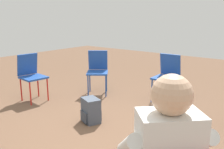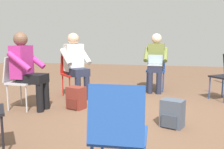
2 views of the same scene
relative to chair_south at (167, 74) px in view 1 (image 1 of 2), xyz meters
name	(u,v)px [view 1 (image 1 of 2)]	position (x,y,z in m)	size (l,w,h in m)	color
ground_plane	(101,137)	(0.01, 1.81, -0.50)	(14.00, 14.00, 0.00)	brown
chair_south	(167,74)	(0.00, 0.00, 0.00)	(0.41, 0.45, 0.85)	#1E4799
chair_southeast	(98,69)	(1.28, 0.44, 0.00)	(0.58, 0.58, 0.85)	#1E4799
chair_east	(31,74)	(1.95, 1.50, 0.00)	(0.47, 0.44, 0.85)	#1E4799
backpack_near_laptop_user	(91,112)	(0.43, 1.55, -0.34)	(0.33, 0.31, 0.36)	#475160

